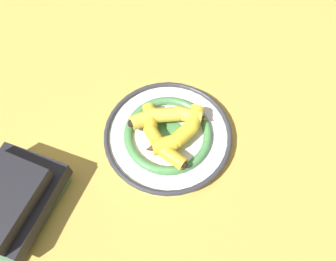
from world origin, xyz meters
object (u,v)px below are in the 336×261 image
Objects in this scene: decorative_bowl at (168,135)px; banana_c at (158,137)px; banana_a at (180,133)px; banana_b at (168,116)px; book_stack at (10,200)px.

banana_c reaches higher than decorative_bowl.
banana_a is at bearing 68.52° from banana_c.
book_stack is (0.37, -0.08, -0.00)m from banana_b.
decorative_bowl is 1.21× the size of book_stack.
banana_b reaches higher than decorative_bowl.
banana_c is at bearing 142.91° from banana_a.
decorative_bowl is 0.05m from banana_a.
decorative_bowl is at bearing 104.27° from banana_c.
banana_a is 0.06m from banana_b.
banana_a is at bearing 107.82° from decorative_bowl.
banana_a reaches higher than banana_b.
banana_a is 0.93× the size of banana_c.
banana_c is (0.03, -0.00, 0.03)m from decorative_bowl.
banana_b is at bearing 128.52° from banana_c.
banana_a reaches higher than decorative_bowl.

